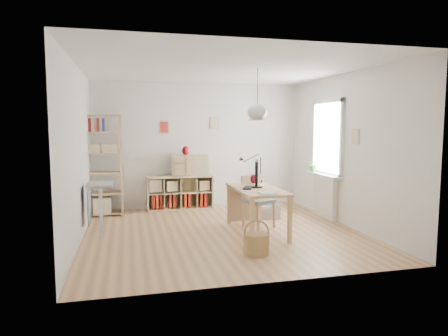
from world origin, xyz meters
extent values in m
plane|color=tan|center=(0.00, 0.00, 0.00)|extent=(4.50, 4.50, 0.00)
plane|color=white|center=(0.00, 2.25, 1.35)|extent=(4.50, 0.00, 4.50)
plane|color=white|center=(0.00, -2.25, 1.35)|extent=(4.50, 0.00, 4.50)
plane|color=white|center=(-2.25, 0.00, 1.35)|extent=(0.00, 4.50, 4.50)
plane|color=white|center=(2.25, 0.00, 1.35)|extent=(0.00, 4.50, 4.50)
plane|color=white|center=(0.00, 0.00, 2.70)|extent=(4.50, 4.50, 0.00)
cylinder|color=black|center=(0.55, -0.15, 2.36)|extent=(0.01, 0.01, 0.68)
ellipsoid|color=silver|center=(0.55, -0.15, 2.00)|extent=(0.32, 0.32, 0.27)
cube|color=white|center=(2.23, 0.60, 1.55)|extent=(0.03, 1.00, 1.30)
cube|color=white|center=(2.21, 0.06, 1.55)|extent=(0.06, 0.08, 1.46)
cube|color=white|center=(2.21, 1.14, 1.55)|extent=(0.06, 0.08, 1.46)
cube|color=white|center=(2.21, 0.60, 2.24)|extent=(0.06, 1.16, 0.08)
cube|color=white|center=(2.21, 0.60, 0.86)|extent=(0.06, 1.16, 0.08)
cube|color=silver|center=(2.19, 0.60, 0.40)|extent=(0.10, 0.80, 0.80)
cube|color=white|center=(2.14, 0.60, 0.83)|extent=(0.22, 1.20, 0.06)
cube|color=tan|center=(0.55, -0.15, 0.73)|extent=(0.70, 1.50, 0.04)
cube|color=tan|center=(0.25, -0.85, 0.35)|extent=(0.06, 0.06, 0.71)
cube|color=tan|center=(0.25, 0.55, 0.35)|extent=(0.06, 0.06, 0.71)
cube|color=tan|center=(0.85, -0.85, 0.35)|extent=(0.06, 0.06, 0.71)
cube|color=tan|center=(0.85, 0.55, 0.35)|extent=(0.06, 0.06, 0.71)
cube|color=beige|center=(-0.45, 2.04, 0.01)|extent=(1.40, 0.38, 0.03)
cube|color=beige|center=(-0.45, 2.04, 0.70)|extent=(1.40, 0.38, 0.03)
cube|color=beige|center=(-1.14, 2.04, 0.36)|extent=(0.03, 0.38, 0.72)
cube|color=beige|center=(0.23, 2.04, 0.36)|extent=(0.03, 0.38, 0.72)
cube|color=beige|center=(-0.45, 2.22, 0.36)|extent=(1.40, 0.02, 0.72)
cube|color=maroon|center=(-1.03, 2.06, 0.19)|extent=(0.06, 0.26, 0.30)
cube|color=maroon|center=(-0.94, 2.06, 0.19)|extent=(0.05, 0.26, 0.30)
cube|color=maroon|center=(-0.86, 2.06, 0.19)|extent=(0.05, 0.26, 0.30)
cube|color=maroon|center=(-0.67, 2.06, 0.19)|extent=(0.05, 0.26, 0.30)
cube|color=maroon|center=(-0.58, 2.06, 0.19)|extent=(0.05, 0.26, 0.30)
cube|color=maroon|center=(-0.35, 2.06, 0.19)|extent=(0.06, 0.26, 0.30)
cube|color=maroon|center=(-0.26, 2.06, 0.19)|extent=(0.06, 0.26, 0.30)
cube|color=maroon|center=(0.00, 2.06, 0.19)|extent=(0.06, 0.26, 0.30)
cube|color=maroon|center=(0.09, 2.06, 0.19)|extent=(0.05, 0.26, 0.30)
cube|color=tan|center=(-2.41, 1.80, 1.00)|extent=(0.04, 0.38, 2.00)
cube|color=tan|center=(-1.65, 1.80, 1.00)|extent=(0.04, 0.38, 2.00)
cube|color=tan|center=(-2.03, 1.80, 0.05)|extent=(0.76, 0.38, 0.03)
cube|color=tan|center=(-2.03, 1.80, 0.45)|extent=(0.76, 0.38, 0.03)
cube|color=tan|center=(-2.03, 1.80, 0.85)|extent=(0.76, 0.38, 0.03)
cube|color=tan|center=(-2.03, 1.80, 1.25)|extent=(0.76, 0.38, 0.03)
cube|color=tan|center=(-2.03, 1.80, 1.65)|extent=(0.76, 0.38, 0.03)
cube|color=tan|center=(-2.03, 1.80, 1.98)|extent=(0.76, 0.38, 0.03)
cube|color=#2A399D|center=(-2.31, 1.80, 1.79)|extent=(0.04, 0.18, 0.26)
cube|color=maroon|center=(-2.23, 1.80, 1.79)|extent=(0.04, 0.18, 0.26)
cube|color=beige|center=(-2.15, 1.80, 1.79)|extent=(0.04, 0.18, 0.26)
cube|color=maroon|center=(-2.07, 1.80, 1.79)|extent=(0.04, 0.18, 0.26)
cube|color=#2A399D|center=(-1.97, 1.80, 1.79)|extent=(0.04, 0.18, 0.26)
cube|color=beige|center=(-1.87, 1.80, 1.79)|extent=(0.04, 0.18, 0.26)
cube|color=gray|center=(-1.97, 0.35, 0.83)|extent=(0.40, 0.55, 0.04)
cylinder|color=silver|center=(-1.97, 0.13, 0.41)|extent=(0.03, 0.03, 0.82)
cylinder|color=silver|center=(-1.97, 0.57, 0.41)|extent=(0.03, 0.03, 0.82)
cube|color=gray|center=(-2.15, 0.35, 0.50)|extent=(0.02, 0.50, 0.62)
cube|color=gray|center=(0.69, 0.15, 0.47)|extent=(0.59, 0.59, 0.06)
cube|color=tan|center=(0.60, -0.10, 0.22)|extent=(0.05, 0.05, 0.44)
cube|color=tan|center=(0.44, 0.24, 0.22)|extent=(0.05, 0.05, 0.44)
cube|color=tan|center=(0.94, 0.06, 0.22)|extent=(0.05, 0.05, 0.44)
cube|color=tan|center=(0.78, 0.40, 0.22)|extent=(0.05, 0.05, 0.44)
cube|color=tan|center=(0.60, 0.33, 0.71)|extent=(0.42, 0.22, 0.40)
cylinder|color=#946943|center=(0.19, -1.25, 0.14)|extent=(0.35, 0.35, 0.29)
torus|color=#946943|center=(0.19, -1.25, 0.31)|extent=(0.35, 0.09, 0.36)
cube|color=silver|center=(1.04, 0.80, 0.01)|extent=(0.55, 0.40, 0.02)
cube|color=silver|center=(0.79, 0.82, 0.13)|extent=(0.05, 0.36, 0.27)
cube|color=silver|center=(1.28, 0.77, 0.13)|extent=(0.05, 0.36, 0.27)
cube|color=silver|center=(1.02, 0.63, 0.13)|extent=(0.51, 0.07, 0.27)
cube|color=silver|center=(1.05, 0.96, 0.13)|extent=(0.51, 0.07, 0.27)
cube|color=silver|center=(1.07, 1.11, 0.38)|extent=(0.53, 0.22, 0.33)
sphere|color=yellow|center=(0.91, 0.76, 0.20)|extent=(0.12, 0.12, 0.12)
sphere|color=#1B79C1|center=(1.13, 0.83, 0.20)|extent=(0.12, 0.12, 0.12)
sphere|color=#D35B1A|center=(1.02, 0.78, 0.20)|extent=(0.12, 0.12, 0.12)
sphere|color=#2F8237|center=(1.17, 0.71, 0.20)|extent=(0.12, 0.12, 0.12)
cylinder|color=black|center=(0.56, -0.10, 0.76)|extent=(0.21, 0.21, 0.02)
cylinder|color=black|center=(0.56, -0.10, 0.82)|extent=(0.05, 0.05, 0.09)
cube|color=black|center=(0.56, -0.10, 1.03)|extent=(0.21, 0.51, 0.34)
cube|color=black|center=(0.41, -0.13, 0.76)|extent=(0.27, 0.39, 0.02)
cylinder|color=black|center=(0.82, 0.45, 0.77)|extent=(0.07, 0.07, 0.04)
cylinder|color=black|center=(0.82, 0.45, 0.99)|extent=(0.02, 0.02, 0.44)
cone|color=black|center=(0.45, 0.36, 1.19)|extent=(0.11, 0.08, 0.10)
sphere|color=#520A19|center=(0.64, 0.36, 0.83)|extent=(0.17, 0.17, 0.17)
cube|color=white|center=(0.51, -0.74, 0.76)|extent=(0.21, 0.26, 0.03)
cube|color=beige|center=(-0.23, 2.04, 0.94)|extent=(0.81, 0.44, 0.44)
ellipsoid|color=maroon|center=(-0.32, 2.04, 1.26)|extent=(0.16, 0.16, 0.19)
imported|color=#316526|center=(2.12, 0.95, 1.00)|extent=(0.28, 0.25, 0.29)
camera|label=1|loc=(-1.52, -6.38, 1.77)|focal=32.00mm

